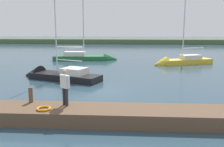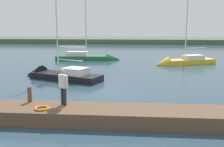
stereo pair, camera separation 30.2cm
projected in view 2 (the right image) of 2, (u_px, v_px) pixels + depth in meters
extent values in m
plane|color=#2D4756|center=(102.00, 90.00, 17.70)|extent=(200.00, 200.00, 0.00)
cube|color=#4C603D|center=(126.00, 43.00, 67.84)|extent=(180.00, 8.00, 2.40)
cube|color=brown|center=(86.00, 115.00, 11.84)|extent=(19.65, 1.98, 0.66)
cylinder|color=brown|center=(30.00, 94.00, 12.64)|extent=(0.20, 0.20, 0.75)
torus|color=orange|center=(42.00, 108.00, 11.55)|extent=(0.66, 0.66, 0.10)
cube|color=#236638|center=(83.00, 59.00, 33.80)|extent=(7.09, 2.43, 0.93)
cone|color=#236638|center=(113.00, 59.00, 33.73)|extent=(1.90, 2.08, 1.96)
cube|color=silver|center=(77.00, 54.00, 33.68)|extent=(2.81, 1.77, 0.55)
cylinder|color=silver|center=(86.00, 28.00, 33.05)|extent=(0.13, 0.13, 7.29)
cylinder|color=silver|center=(72.00, 48.00, 33.55)|extent=(3.69, 0.36, 0.11)
cylinder|color=silver|center=(72.00, 47.00, 33.53)|extent=(3.33, 0.47, 0.25)
cube|color=gold|center=(189.00, 63.00, 30.08)|extent=(6.35, 3.89, 0.97)
cone|color=gold|center=(162.00, 65.00, 29.08)|extent=(2.09, 2.19, 1.73)
cube|color=silver|center=(193.00, 57.00, 30.10)|extent=(2.64, 2.09, 0.47)
cylinder|color=silver|center=(186.00, 30.00, 29.22)|extent=(0.13, 0.13, 6.74)
cylinder|color=silver|center=(196.00, 48.00, 30.00)|extent=(2.69, 1.15, 0.10)
cube|color=black|center=(66.00, 79.00, 21.18)|extent=(6.32, 3.98, 0.89)
cone|color=black|center=(34.00, 75.00, 22.71)|extent=(2.27, 2.38, 1.89)
cube|color=silver|center=(75.00, 71.00, 20.65)|extent=(2.25, 2.12, 0.55)
cylinder|color=silver|center=(57.00, 30.00, 20.81)|extent=(0.10, 0.10, 7.03)
cylinder|color=silver|center=(70.00, 60.00, 20.70)|extent=(2.30, 0.97, 0.08)
cylinder|color=#28282D|center=(65.00, 97.00, 12.03)|extent=(0.14, 0.14, 0.85)
cylinder|color=#28282D|center=(62.00, 96.00, 12.17)|extent=(0.14, 0.14, 0.85)
cube|color=white|center=(63.00, 81.00, 11.97)|extent=(0.50, 0.47, 0.61)
sphere|color=tan|center=(63.00, 72.00, 11.89)|extent=(0.23, 0.23, 0.23)
cylinder|color=white|center=(67.00, 82.00, 11.77)|extent=(0.09, 0.09, 0.57)
cylinder|color=white|center=(60.00, 80.00, 12.16)|extent=(0.09, 0.09, 0.57)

